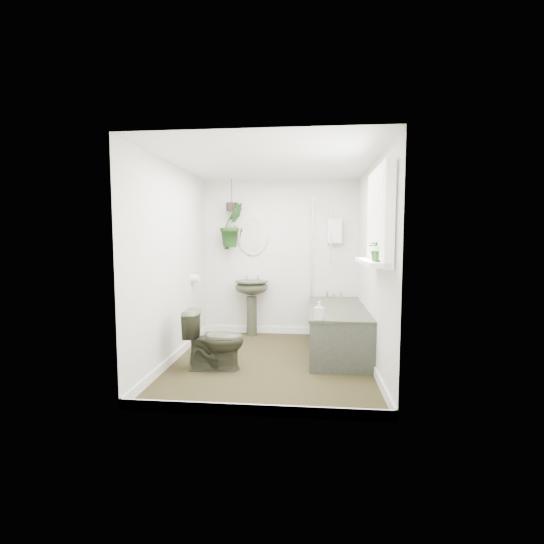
{
  "coord_description": "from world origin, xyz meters",
  "views": [
    {
      "loc": [
        0.45,
        -4.47,
        1.47
      ],
      "look_at": [
        0.0,
        0.15,
        1.05
      ],
      "focal_mm": 26.0,
      "sensor_mm": 36.0,
      "label": 1
    }
  ],
  "objects": [
    {
      "name": "hanging_plant",
      "position": [
        -0.7,
        1.25,
        1.64
      ],
      "size": [
        0.46,
        0.45,
        0.65
      ],
      "primitive_type": "imported",
      "rotation": [
        0.0,
        0.0,
        0.71
      ],
      "color": "black",
      "rests_on": "ceiling"
    },
    {
      "name": "bathtub",
      "position": [
        0.8,
        0.5,
        0.29
      ],
      "size": [
        0.72,
        1.72,
        0.58
      ],
      "primitive_type": null,
      "color": "#333526",
      "rests_on": "floor"
    },
    {
      "name": "window_sill",
      "position": [
        1.02,
        -0.7,
        1.23
      ],
      "size": [
        0.18,
        1.0,
        0.04
      ],
      "primitive_type": "cube",
      "color": "white",
      "rests_on": "wall_right"
    },
    {
      "name": "toilet",
      "position": [
        -0.6,
        -0.28,
        0.33
      ],
      "size": [
        0.68,
        0.42,
        0.66
      ],
      "primitive_type": "imported",
      "rotation": [
        0.0,
        0.0,
        1.65
      ],
      "color": "#333526",
      "rests_on": "floor"
    },
    {
      "name": "wall_back",
      "position": [
        0.0,
        1.41,
        1.15
      ],
      "size": [
        2.3,
        0.02,
        2.3
      ],
      "primitive_type": "cube",
      "color": "silver",
      "rests_on": "ground"
    },
    {
      "name": "wall_sconce",
      "position": [
        -0.81,
        1.36,
        1.4
      ],
      "size": [
        0.04,
        0.04,
        0.22
      ],
      "primitive_type": "cylinder",
      "color": "black",
      "rests_on": "wall_back"
    },
    {
      "name": "soap_bottle",
      "position": [
        0.55,
        -0.29,
        0.68
      ],
      "size": [
        0.11,
        0.11,
        0.2
      ],
      "primitive_type": "imported",
      "rotation": [
        0.0,
        0.0,
        -0.25
      ],
      "color": "black",
      "rests_on": "bathtub"
    },
    {
      "name": "shower_box",
      "position": [
        0.8,
        1.34,
        1.55
      ],
      "size": [
        0.2,
        0.1,
        0.35
      ],
      "primitive_type": "cube",
      "color": "white",
      "rests_on": "wall_back"
    },
    {
      "name": "window_blinds",
      "position": [
        1.04,
        -0.7,
        1.65
      ],
      "size": [
        0.01,
        0.86,
        0.76
      ],
      "primitive_type": "cube",
      "color": "white",
      "rests_on": "wall_right"
    },
    {
      "name": "hanging_pot",
      "position": [
        -0.7,
        1.25,
        1.9
      ],
      "size": [
        0.16,
        0.16,
        0.12
      ],
      "primitive_type": "cylinder",
      "color": "black",
      "rests_on": "ceiling"
    },
    {
      "name": "skirting",
      "position": [
        0.0,
        0.0,
        0.05
      ],
      "size": [
        2.3,
        2.8,
        0.1
      ],
      "primitive_type": "cube",
      "color": "white",
      "rests_on": "floor"
    },
    {
      "name": "floor",
      "position": [
        0.0,
        0.0,
        -0.01
      ],
      "size": [
        2.3,
        2.8,
        0.02
      ],
      "primitive_type": "cube",
      "color": "black",
      "rests_on": "ground"
    },
    {
      "name": "window_recess",
      "position": [
        1.09,
        -0.7,
        1.65
      ],
      "size": [
        0.08,
        1.0,
        0.9
      ],
      "primitive_type": "cube",
      "color": "white",
      "rests_on": "wall_right"
    },
    {
      "name": "ceiling",
      "position": [
        0.0,
        0.0,
        2.31
      ],
      "size": [
        2.3,
        2.8,
        0.02
      ],
      "primitive_type": "cube",
      "color": "white",
      "rests_on": "ground"
    },
    {
      "name": "sill_plant",
      "position": [
        1.05,
        -0.96,
        1.36
      ],
      "size": [
        0.21,
        0.19,
        0.22
      ],
      "primitive_type": "imported",
      "rotation": [
        0.0,
        0.0,
        0.07
      ],
      "color": "black",
      "rests_on": "window_sill"
    },
    {
      "name": "oval_mirror",
      "position": [
        -0.41,
        1.37,
        1.5
      ],
      "size": [
        0.46,
        0.03,
        0.62
      ],
      "primitive_type": "ellipsoid",
      "color": "beige",
      "rests_on": "wall_back"
    },
    {
      "name": "bath_screen",
      "position": [
        0.47,
        0.99,
        1.28
      ],
      "size": [
        0.04,
        0.72,
        1.4
      ],
      "primitive_type": null,
      "color": "silver",
      "rests_on": "bathtub"
    },
    {
      "name": "pedestal_sink",
      "position": [
        -0.41,
        1.24,
        0.41
      ],
      "size": [
        0.57,
        0.52,
        0.83
      ],
      "primitive_type": null,
      "rotation": [
        0.0,
        0.0,
        0.24
      ],
      "color": "#333526",
      "rests_on": "floor"
    },
    {
      "name": "wall_left",
      "position": [
        -1.16,
        0.0,
        1.15
      ],
      "size": [
        0.02,
        2.8,
        2.3
      ],
      "primitive_type": "cube",
      "color": "silver",
      "rests_on": "ground"
    },
    {
      "name": "toilet_roll_holder",
      "position": [
        -1.1,
        0.7,
        0.9
      ],
      "size": [
        0.11,
        0.11,
        0.11
      ],
      "primitive_type": "cylinder",
      "rotation": [
        0.0,
        1.57,
        0.0
      ],
      "color": "white",
      "rests_on": "wall_left"
    },
    {
      "name": "wall_right",
      "position": [
        1.16,
        0.0,
        1.15
      ],
      "size": [
        0.02,
        2.8,
        2.3
      ],
      "primitive_type": "cube",
      "color": "silver",
      "rests_on": "ground"
    },
    {
      "name": "wall_front",
      "position": [
        0.0,
        -1.41,
        1.15
      ],
      "size": [
        2.3,
        0.02,
        2.3
      ],
      "primitive_type": "cube",
      "color": "silver",
      "rests_on": "ground"
    }
  ]
}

